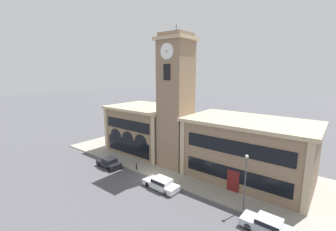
% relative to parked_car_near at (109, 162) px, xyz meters
% --- Properties ---
extents(ground_plane, '(300.00, 300.00, 0.00)m').
position_rel_parked_car_near_xyz_m(ground_plane, '(7.65, 1.39, -0.78)').
color(ground_plane, '#4C4C51').
extents(sidewalk_kerb, '(44.39, 14.73, 0.15)m').
position_rel_parked_car_near_xyz_m(sidewalk_kerb, '(7.65, 8.76, -0.70)').
color(sidewalk_kerb, gray).
rests_on(sidewalk_kerb, ground_plane).
extents(clock_tower, '(4.90, 4.90, 21.15)m').
position_rel_parked_car_near_xyz_m(clock_tower, '(7.65, 6.92, 9.25)').
color(clock_tower, '#897056').
rests_on(clock_tower, ground_plane).
extents(town_hall_left_wing, '(13.22, 10.00, 8.39)m').
position_rel_parked_car_near_xyz_m(town_hall_left_wing, '(-1.01, 9.44, 3.44)').
color(town_hall_left_wing, '#897056').
rests_on(town_hall_left_wing, ground_plane).
extents(town_hall_right_wing, '(16.49, 10.00, 8.31)m').
position_rel_parked_car_near_xyz_m(town_hall_right_wing, '(17.95, 9.45, 3.40)').
color(town_hall_right_wing, '#897056').
rests_on(town_hall_right_wing, ground_plane).
extents(parked_car_near, '(4.23, 2.03, 1.49)m').
position_rel_parked_car_near_xyz_m(parked_car_near, '(0.00, 0.00, 0.00)').
color(parked_car_near, black).
rests_on(parked_car_near, ground_plane).
extents(parked_car_mid, '(4.94, 2.05, 1.40)m').
position_rel_parked_car_near_xyz_m(parked_car_mid, '(10.53, -0.00, -0.05)').
color(parked_car_mid, silver).
rests_on(parked_car_mid, ground_plane).
extents(parked_car_far, '(4.58, 2.06, 1.42)m').
position_rel_parked_car_near_xyz_m(parked_car_far, '(23.22, -0.00, -0.04)').
color(parked_car_far, '#B2B7C1').
rests_on(parked_car_far, ground_plane).
extents(street_lamp, '(0.36, 0.36, 6.10)m').
position_rel_parked_car_near_xyz_m(street_lamp, '(20.34, 1.86, 3.35)').
color(street_lamp, '#4C4C51').
rests_on(street_lamp, sidewalk_kerb).
extents(bollard, '(0.18, 0.18, 1.06)m').
position_rel_parked_car_near_xyz_m(bollard, '(4.22, 1.79, -0.11)').
color(bollard, black).
rests_on(bollard, sidewalk_kerb).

